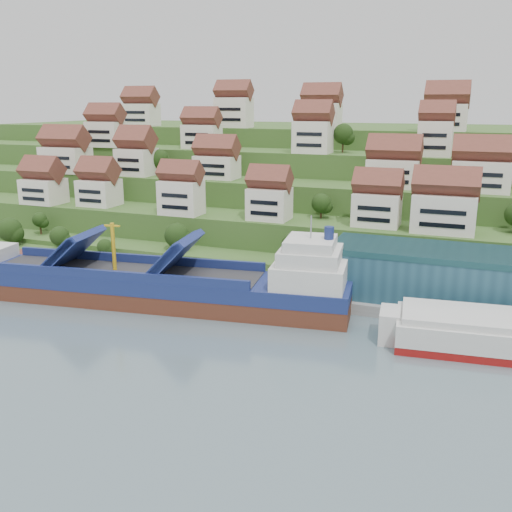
% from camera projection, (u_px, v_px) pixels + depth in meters
% --- Properties ---
extents(ground, '(300.00, 300.00, 0.00)m').
position_uv_depth(ground, '(202.00, 310.00, 111.22)').
color(ground, slate).
rests_on(ground, ground).
extents(quay, '(180.00, 14.00, 2.20)m').
position_uv_depth(quay, '(322.00, 294.00, 117.47)').
color(quay, gray).
rests_on(quay, ground).
extents(pebble_beach, '(45.00, 20.00, 1.00)m').
position_uv_depth(pebble_beach, '(15.00, 263.00, 142.12)').
color(pebble_beach, gray).
rests_on(pebble_beach, ground).
extents(hillside, '(260.00, 128.00, 31.00)m').
position_uv_depth(hillside, '(332.00, 186.00, 201.69)').
color(hillside, '#2D4C1E').
rests_on(hillside, ground).
extents(hillside_village, '(158.75, 64.93, 29.81)m').
position_uv_depth(hillside_village, '(301.00, 158.00, 158.83)').
color(hillside_village, white).
rests_on(hillside_village, ground).
extents(hillside_trees, '(133.57, 62.45, 30.16)m').
position_uv_depth(hillside_trees, '(244.00, 194.00, 149.24)').
color(hillside_trees, '#203B13').
rests_on(hillside_trees, ground).
extents(warehouse, '(60.00, 15.00, 10.00)m').
position_uv_depth(warehouse, '(492.00, 279.00, 106.53)').
color(warehouse, '#234D60').
rests_on(warehouse, quay).
extents(flagpole, '(1.28, 0.16, 8.00)m').
position_uv_depth(flagpole, '(307.00, 272.00, 112.12)').
color(flagpole, gray).
rests_on(flagpole, quay).
extents(beach_huts, '(14.40, 3.70, 2.20)m').
position_uv_depth(beach_huts, '(4.00, 257.00, 141.27)').
color(beach_huts, white).
rests_on(beach_huts, pebble_beach).
extents(cargo_ship, '(87.31, 24.70, 19.25)m').
position_uv_depth(cargo_ship, '(147.00, 285.00, 114.87)').
color(cargo_ship, '#522719').
rests_on(cargo_ship, ground).
extents(second_ship, '(34.71, 15.89, 9.74)m').
position_uv_depth(second_ship, '(508.00, 335.00, 91.91)').
color(second_ship, maroon).
rests_on(second_ship, ground).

